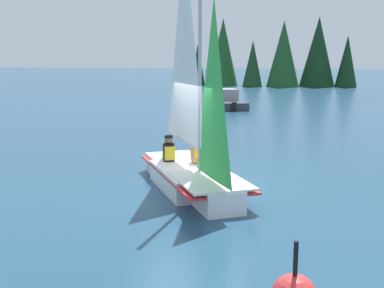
{
  "coord_description": "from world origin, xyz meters",
  "views": [
    {
      "loc": [
        2.2,
        -11.03,
        3.13
      ],
      "look_at": [
        0.0,
        0.0,
        1.1
      ],
      "focal_mm": 45.0,
      "sensor_mm": 36.0,
      "label": 1
    }
  ],
  "objects_px": {
    "sailboat_main": "(191,154)",
    "sailor_helm": "(197,158)",
    "sailor_crew": "(169,156)",
    "motorboat_distant": "(225,101)"
  },
  "relations": [
    {
      "from": "sailor_helm",
      "to": "sailor_crew",
      "type": "relative_size",
      "value": 1.0
    },
    {
      "from": "sailor_crew",
      "to": "sailor_helm",
      "type": "bearing_deg",
      "value": 54.51
    },
    {
      "from": "sailboat_main",
      "to": "motorboat_distant",
      "type": "relative_size",
      "value": 1.28
    },
    {
      "from": "sailor_crew",
      "to": "motorboat_distant",
      "type": "relative_size",
      "value": 0.25
    },
    {
      "from": "sailboat_main",
      "to": "motorboat_distant",
      "type": "height_order",
      "value": "sailboat_main"
    },
    {
      "from": "sailor_crew",
      "to": "sailboat_main",
      "type": "bearing_deg",
      "value": 17.61
    },
    {
      "from": "sailboat_main",
      "to": "sailor_helm",
      "type": "xyz_separation_m",
      "value": [
        0.03,
        0.6,
        -0.22
      ]
    },
    {
      "from": "sailor_crew",
      "to": "motorboat_distant",
      "type": "distance_m",
      "value": 18.4
    },
    {
      "from": "sailor_helm",
      "to": "sailor_crew",
      "type": "distance_m",
      "value": 0.76
    },
    {
      "from": "sailboat_main",
      "to": "motorboat_distant",
      "type": "xyz_separation_m",
      "value": [
        -1.68,
        19.06,
        -0.44
      ]
    }
  ]
}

